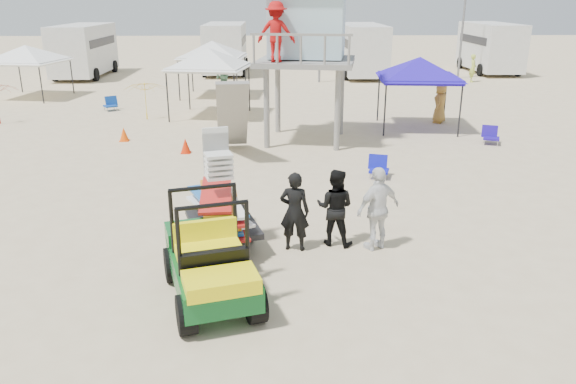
{
  "coord_description": "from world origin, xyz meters",
  "views": [
    {
      "loc": [
        0.24,
        -7.47,
        4.96
      ],
      "look_at": [
        0.5,
        3.0,
        1.3
      ],
      "focal_mm": 35.0,
      "sensor_mm": 36.0,
      "label": 1
    }
  ],
  "objects_px": {
    "surf_trailer": "(221,204)",
    "canopy_blue": "(420,61)",
    "man_left": "(295,212)",
    "utility_cart": "(208,254)",
    "lifeguard_tower": "(303,29)"
  },
  "relations": [
    {
      "from": "utility_cart",
      "to": "man_left",
      "type": "xyz_separation_m",
      "value": [
        1.52,
        2.03,
        -0.05
      ]
    },
    {
      "from": "surf_trailer",
      "to": "man_left",
      "type": "relative_size",
      "value": 1.52
    },
    {
      "from": "utility_cart",
      "to": "surf_trailer",
      "type": "distance_m",
      "value": 2.33
    },
    {
      "from": "lifeguard_tower",
      "to": "surf_trailer",
      "type": "bearing_deg",
      "value": -103.27
    },
    {
      "from": "surf_trailer",
      "to": "canopy_blue",
      "type": "bearing_deg",
      "value": 58.28
    },
    {
      "from": "surf_trailer",
      "to": "canopy_blue",
      "type": "xyz_separation_m",
      "value": [
        6.71,
        10.86,
        1.73
      ]
    },
    {
      "from": "surf_trailer",
      "to": "man_left",
      "type": "height_order",
      "value": "surf_trailer"
    },
    {
      "from": "surf_trailer",
      "to": "lifeguard_tower",
      "type": "distance_m",
      "value": 9.82
    },
    {
      "from": "surf_trailer",
      "to": "canopy_blue",
      "type": "height_order",
      "value": "canopy_blue"
    },
    {
      "from": "lifeguard_tower",
      "to": "man_left",
      "type": "bearing_deg",
      "value": -93.85
    },
    {
      "from": "surf_trailer",
      "to": "man_left",
      "type": "distance_m",
      "value": 1.55
    },
    {
      "from": "surf_trailer",
      "to": "man_left",
      "type": "bearing_deg",
      "value": -11.2
    },
    {
      "from": "man_left",
      "to": "utility_cart",
      "type": "bearing_deg",
      "value": 63.64
    },
    {
      "from": "lifeguard_tower",
      "to": "utility_cart",
      "type": "bearing_deg",
      "value": -100.66
    },
    {
      "from": "utility_cart",
      "to": "lifeguard_tower",
      "type": "height_order",
      "value": "lifeguard_tower"
    }
  ]
}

